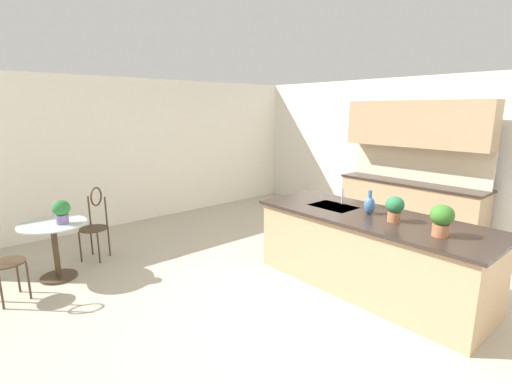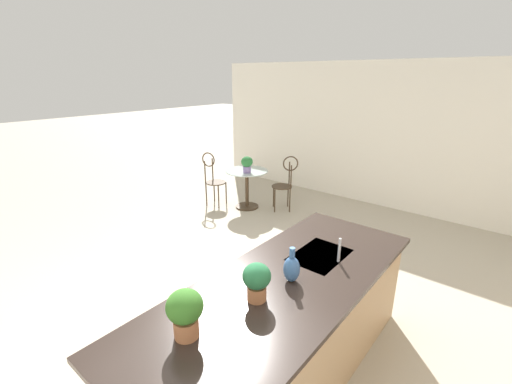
{
  "view_description": "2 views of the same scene",
  "coord_description": "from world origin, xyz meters",
  "px_view_note": "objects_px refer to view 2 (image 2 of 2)",
  "views": [
    {
      "loc": [
        2.57,
        -2.93,
        2.15
      ],
      "look_at": [
        -0.59,
        -0.18,
        1.2
      ],
      "focal_mm": 26.02,
      "sensor_mm": 36.0,
      "label": 1
    },
    {
      "loc": [
        2.19,
        2.12,
        2.44
      ],
      "look_at": [
        -1.26,
        -0.72,
        0.9
      ],
      "focal_mm": 23.88,
      "sensor_mm": 36.0,
      "label": 2
    }
  ],
  "objects_px": {
    "potted_plant_counter_far": "(185,311)",
    "potted_plant_counter_near": "(257,280)",
    "vase_on_counter": "(292,268)",
    "chair_by_island": "(285,181)",
    "bistro_table": "(247,185)",
    "potted_plant_on_table": "(247,163)",
    "chair_near_window": "(213,177)"
  },
  "relations": [
    {
      "from": "chair_near_window",
      "to": "vase_on_counter",
      "type": "height_order",
      "value": "vase_on_counter"
    },
    {
      "from": "chair_near_window",
      "to": "potted_plant_counter_near",
      "type": "relative_size",
      "value": 3.65
    },
    {
      "from": "bistro_table",
      "to": "vase_on_counter",
      "type": "relative_size",
      "value": 2.78
    },
    {
      "from": "chair_near_window",
      "to": "potted_plant_on_table",
      "type": "distance_m",
      "value": 0.81
    },
    {
      "from": "chair_near_window",
      "to": "vase_on_counter",
      "type": "bearing_deg",
      "value": 54.76
    },
    {
      "from": "chair_by_island",
      "to": "potted_plant_counter_far",
      "type": "xyz_separation_m",
      "value": [
        3.98,
        2.03,
        0.53
      ]
    },
    {
      "from": "vase_on_counter",
      "to": "potted_plant_counter_near",
      "type": "bearing_deg",
      "value": -9.78
    },
    {
      "from": "vase_on_counter",
      "to": "chair_by_island",
      "type": "bearing_deg",
      "value": -144.59
    },
    {
      "from": "chair_near_window",
      "to": "chair_by_island",
      "type": "distance_m",
      "value": 1.4
    },
    {
      "from": "potted_plant_counter_near",
      "to": "bistro_table",
      "type": "bearing_deg",
      "value": -138.04
    },
    {
      "from": "potted_plant_counter_near",
      "to": "vase_on_counter",
      "type": "relative_size",
      "value": 0.99
    },
    {
      "from": "potted_plant_counter_near",
      "to": "vase_on_counter",
      "type": "height_order",
      "value": "vase_on_counter"
    },
    {
      "from": "bistro_table",
      "to": "potted_plant_on_table",
      "type": "distance_m",
      "value": 0.49
    },
    {
      "from": "potted_plant_counter_far",
      "to": "vase_on_counter",
      "type": "height_order",
      "value": "potted_plant_counter_far"
    },
    {
      "from": "bistro_table",
      "to": "potted_plant_counter_near",
      "type": "height_order",
      "value": "potted_plant_counter_near"
    },
    {
      "from": "chair_by_island",
      "to": "vase_on_counter",
      "type": "height_order",
      "value": "vase_on_counter"
    },
    {
      "from": "bistro_table",
      "to": "vase_on_counter",
      "type": "bearing_deg",
      "value": 46.05
    },
    {
      "from": "potted_plant_on_table",
      "to": "vase_on_counter",
      "type": "xyz_separation_m",
      "value": [
        2.61,
        2.72,
        0.12
      ]
    },
    {
      "from": "chair_near_window",
      "to": "potted_plant_counter_far",
      "type": "height_order",
      "value": "potted_plant_counter_far"
    },
    {
      "from": "chair_near_window",
      "to": "potted_plant_counter_near",
      "type": "height_order",
      "value": "potted_plant_counter_near"
    },
    {
      "from": "chair_by_island",
      "to": "potted_plant_on_table",
      "type": "relative_size",
      "value": 3.46
    },
    {
      "from": "bistro_table",
      "to": "potted_plant_counter_near",
      "type": "distance_m",
      "value": 4.17
    },
    {
      "from": "chair_by_island",
      "to": "potted_plant_counter_far",
      "type": "relative_size",
      "value": 3.27
    },
    {
      "from": "potted_plant_counter_far",
      "to": "potted_plant_counter_near",
      "type": "bearing_deg",
      "value": 169.13
    },
    {
      "from": "potted_plant_on_table",
      "to": "vase_on_counter",
      "type": "distance_m",
      "value": 3.77
    },
    {
      "from": "potted_plant_on_table",
      "to": "vase_on_counter",
      "type": "height_order",
      "value": "vase_on_counter"
    },
    {
      "from": "potted_plant_counter_near",
      "to": "vase_on_counter",
      "type": "distance_m",
      "value": 0.36
    },
    {
      "from": "chair_by_island",
      "to": "potted_plant_on_table",
      "type": "xyz_separation_m",
      "value": [
        0.47,
        -0.53,
        0.34
      ]
    },
    {
      "from": "bistro_table",
      "to": "potted_plant_counter_far",
      "type": "relative_size",
      "value": 2.51
    },
    {
      "from": "vase_on_counter",
      "to": "potted_plant_counter_far",
      "type": "bearing_deg",
      "value": -10.45
    },
    {
      "from": "chair_near_window",
      "to": "potted_plant_on_table",
      "type": "relative_size",
      "value": 3.46
    },
    {
      "from": "chair_by_island",
      "to": "potted_plant_counter_near",
      "type": "height_order",
      "value": "potted_plant_counter_near"
    }
  ]
}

